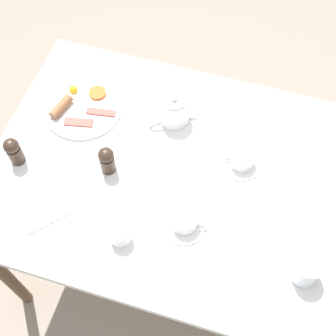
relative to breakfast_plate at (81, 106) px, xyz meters
The scene contains 13 objects.
ground_plane 0.82m from the breakfast_plate, 113.22° to the right, with size 8.00×8.00×0.00m, color gray.
table 0.39m from the breakfast_plate, 113.22° to the right, with size 0.85×1.12×0.72m.
breakfast_plate is the anchor object (origin of this frame).
teapot_near 0.32m from the breakfast_plate, 81.13° to the right, with size 0.12×0.16×0.11m.
teacup_with_saucer_left 0.56m from the breakfast_plate, 95.69° to the right, with size 0.13×0.13×0.06m.
teacup_with_saucer_right 0.55m from the breakfast_plate, 124.41° to the right, with size 0.13×0.13×0.06m.
water_glass_tall 0.88m from the breakfast_plate, 113.81° to the right, with size 0.08×0.08×0.09m.
creamer_jug 0.49m from the breakfast_plate, 144.40° to the right, with size 0.09×0.07×0.06m.
pepper_grinder 0.27m from the breakfast_plate, 138.87° to the right, with size 0.05×0.05×0.11m.
salt_grinder 0.28m from the breakfast_plate, 155.64° to the left, with size 0.05×0.05×0.11m.
napkin_folded 0.39m from the breakfast_plate, behind, with size 0.18×0.18×0.01m.
fork_by_plate 0.71m from the breakfast_plate, 112.10° to the right, with size 0.18×0.02×0.00m.
knife_by_plate 0.71m from the breakfast_plate, 81.39° to the right, with size 0.20×0.02×0.00m.
Camera 1 is at (-0.69, -0.21, 1.99)m, focal length 50.00 mm.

